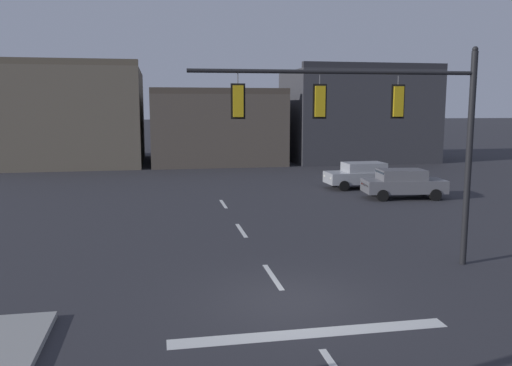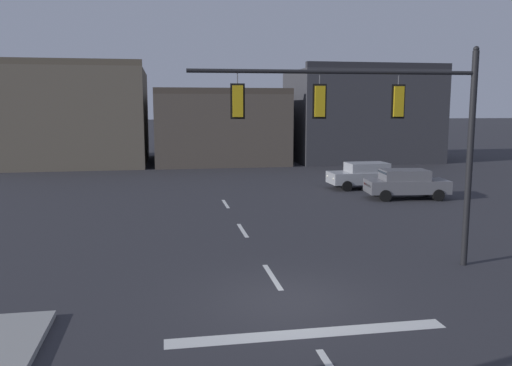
% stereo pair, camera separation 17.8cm
% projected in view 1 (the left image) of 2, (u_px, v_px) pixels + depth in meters
% --- Properties ---
extents(ground_plane, '(400.00, 400.00, 0.00)m').
position_uv_depth(ground_plane, '(289.00, 301.00, 13.66)').
color(ground_plane, '#2B2B30').
extents(stop_bar_paint, '(6.40, 0.50, 0.01)m').
position_uv_depth(stop_bar_paint, '(311.00, 333.00, 11.72)').
color(stop_bar_paint, silver).
rests_on(stop_bar_paint, ground).
extents(lane_centreline, '(0.16, 26.40, 0.01)m').
position_uv_depth(lane_centreline, '(273.00, 277.00, 15.61)').
color(lane_centreline, silver).
rests_on(lane_centreline, ground).
extents(signal_mast_near_side, '(8.83, 0.64, 6.85)m').
position_uv_depth(signal_mast_near_side, '(382.00, 119.00, 15.82)').
color(signal_mast_near_side, black).
rests_on(signal_mast_near_side, ground).
extents(car_lot_nearside, '(4.60, 2.31, 1.61)m').
position_uv_depth(car_lot_nearside, '(403.00, 183.00, 28.85)').
color(car_lot_nearside, slate).
rests_on(car_lot_nearside, ground).
extents(car_lot_middle, '(4.48, 1.98, 1.61)m').
position_uv_depth(car_lot_middle, '(362.00, 175.00, 32.42)').
color(car_lot_middle, '#9EA0A5').
rests_on(car_lot_middle, ground).
extents(building_row, '(38.51, 12.75, 8.75)m').
position_uv_depth(building_row, '(203.00, 120.00, 47.89)').
color(building_row, '#665B4C').
rests_on(building_row, ground).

